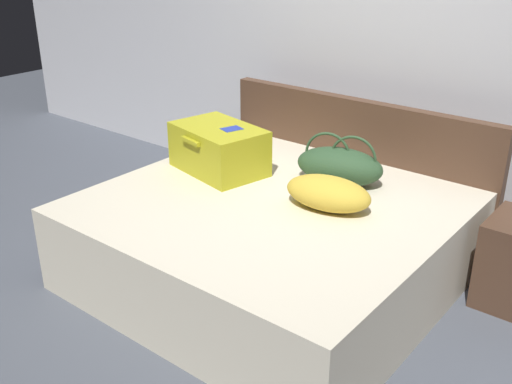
{
  "coord_description": "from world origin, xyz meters",
  "views": [
    {
      "loc": [
        1.81,
        -2.0,
        1.87
      ],
      "look_at": [
        0.0,
        0.27,
        0.59
      ],
      "focal_mm": 42.19,
      "sensor_mm": 36.0,
      "label": 1
    }
  ],
  "objects_px": {
    "bed": "(271,241)",
    "duffel_bag": "(340,165)",
    "pillow_near_headboard": "(328,193)",
    "hard_case_large": "(219,148)"
  },
  "relations": [
    {
      "from": "bed",
      "to": "duffel_bag",
      "type": "bearing_deg",
      "value": 70.86
    },
    {
      "from": "bed",
      "to": "pillow_near_headboard",
      "type": "distance_m",
      "value": 0.46
    },
    {
      "from": "bed",
      "to": "duffel_bag",
      "type": "height_order",
      "value": "duffel_bag"
    },
    {
      "from": "hard_case_large",
      "to": "pillow_near_headboard",
      "type": "bearing_deg",
      "value": 8.74
    },
    {
      "from": "hard_case_large",
      "to": "pillow_near_headboard",
      "type": "height_order",
      "value": "hard_case_large"
    },
    {
      "from": "hard_case_large",
      "to": "duffel_bag",
      "type": "xyz_separation_m",
      "value": [
        0.68,
        0.29,
        -0.03
      ]
    },
    {
      "from": "bed",
      "to": "duffel_bag",
      "type": "relative_size",
      "value": 3.34
    },
    {
      "from": "bed",
      "to": "pillow_near_headboard",
      "type": "relative_size",
      "value": 3.97
    },
    {
      "from": "duffel_bag",
      "to": "pillow_near_headboard",
      "type": "xyz_separation_m",
      "value": [
        0.14,
        -0.34,
        -0.02
      ]
    },
    {
      "from": "pillow_near_headboard",
      "to": "hard_case_large",
      "type": "bearing_deg",
      "value": 176.41
    }
  ]
}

